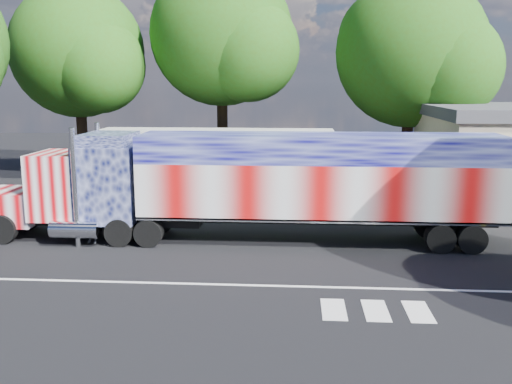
# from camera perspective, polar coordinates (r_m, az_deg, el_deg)

# --- Properties ---
(ground) EXTENTS (100.00, 100.00, 0.00)m
(ground) POSITION_cam_1_polar(r_m,az_deg,el_deg) (21.46, -0.57, -6.52)
(ground) COLOR black
(lane_markings) EXTENTS (30.00, 2.67, 0.01)m
(lane_markings) POSITION_cam_1_polar(r_m,az_deg,el_deg) (17.84, 4.01, -10.25)
(lane_markings) COLOR silver
(lane_markings) RESTS_ON ground
(semi_truck) EXTENTS (22.12, 3.49, 4.72)m
(semi_truck) POSITION_cam_1_polar(r_m,az_deg,el_deg) (23.12, -0.45, 0.96)
(semi_truck) COLOR black
(semi_truck) RESTS_ON ground
(coach_bus) EXTENTS (13.12, 3.05, 3.82)m
(coach_bus) POSITION_cam_1_polar(r_m,az_deg,el_deg) (32.10, -4.03, 2.95)
(coach_bus) COLOR white
(coach_bus) RESTS_ON ground
(woman) EXTENTS (0.62, 0.46, 1.55)m
(woman) POSITION_cam_1_polar(r_m,az_deg,el_deg) (24.08, -16.12, -3.10)
(woman) COLOR slate
(woman) RESTS_ON ground
(tree_nw_a) EXTENTS (9.06, 8.63, 12.71)m
(tree_nw_a) POSITION_cam_1_polar(r_m,az_deg,el_deg) (39.98, -17.24, 13.23)
(tree_nw_a) COLOR black
(tree_nw_a) RESTS_ON ground
(tree_ne_a) EXTENTS (9.82, 9.35, 12.92)m
(tree_ne_a) POSITION_cam_1_polar(r_m,az_deg,el_deg) (37.64, 15.52, 13.27)
(tree_ne_a) COLOR black
(tree_ne_a) RESTS_ON ground
(tree_n_mid) EXTENTS (9.69, 9.23, 14.06)m
(tree_n_mid) POSITION_cam_1_polar(r_m,az_deg,el_deg) (38.31, -3.25, 15.38)
(tree_n_mid) COLOR black
(tree_n_mid) RESTS_ON ground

